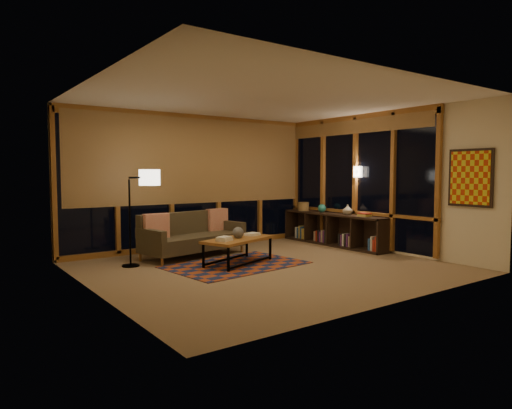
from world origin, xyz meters
TOP-DOWN VIEW (x-y plane):
  - floor at (0.00, 0.00)m, footprint 5.50×5.00m
  - ceiling at (0.00, 0.00)m, footprint 5.50×5.00m
  - walls at (0.00, 0.00)m, footprint 5.51×5.01m
  - window_wall_back at (0.00, 2.43)m, footprint 5.30×0.16m
  - window_wall_right at (2.68, 0.60)m, footprint 0.16×3.70m
  - wall_art at (2.71, -1.85)m, footprint 0.06×0.74m
  - wall_sconce at (2.62, 0.45)m, footprint 0.12×0.18m
  - sofa at (-0.52, 1.56)m, footprint 2.04×1.13m
  - pillow_left at (-1.24, 1.58)m, footprint 0.45×0.17m
  - pillow_right at (0.19, 1.91)m, footprint 0.46×0.21m
  - area_rug at (-0.32, 0.45)m, footprint 2.35×1.70m
  - coffee_table at (-0.24, 0.50)m, footprint 1.44×1.02m
  - book_stack_a at (-0.60, 0.38)m, footprint 0.28×0.26m
  - book_stack_b at (0.14, 0.63)m, footprint 0.27×0.23m
  - ceramic_pot at (-0.24, 0.52)m, footprint 0.27×0.27m
  - floor_lamp at (-1.77, 1.39)m, footprint 0.57×0.40m
  - bookshelf at (2.49, 1.00)m, footprint 0.40×2.70m
  - basket at (2.47, 1.92)m, footprint 0.30×0.30m
  - teal_bowl at (2.49, 1.34)m, footprint 0.22×0.22m
  - vase at (2.49, 0.59)m, footprint 0.24×0.24m
  - shelf_book_stack at (2.49, 0.15)m, footprint 0.20×0.27m

SIDE VIEW (x-z plane):
  - floor at x=0.00m, z-range -0.01..0.01m
  - area_rug at x=-0.32m, z-range 0.00..0.01m
  - coffee_table at x=-0.24m, z-range 0.00..0.44m
  - bookshelf at x=2.49m, z-range 0.00..0.67m
  - sofa at x=-0.52m, z-range 0.00..0.79m
  - book_stack_b at x=0.14m, z-range 0.44..0.48m
  - book_stack_a at x=-0.60m, z-range 0.44..0.50m
  - ceramic_pot at x=-0.24m, z-range 0.44..0.63m
  - pillow_right at x=0.19m, z-range 0.40..0.84m
  - pillow_left at x=-1.24m, z-range 0.40..0.84m
  - shelf_book_stack at x=2.49m, z-range 0.67..0.75m
  - teal_bowl at x=2.49m, z-range 0.67..0.85m
  - basket at x=2.47m, z-range 0.67..0.86m
  - vase at x=2.49m, z-range 0.67..0.89m
  - floor_lamp at x=-1.77m, z-range 0.00..1.60m
  - walls at x=0.00m, z-range 0.00..2.70m
  - window_wall_back at x=0.00m, z-range 0.05..2.65m
  - window_wall_right at x=2.68m, z-range 0.05..2.65m
  - wall_art at x=2.71m, z-range 0.98..1.92m
  - wall_sconce at x=2.62m, z-range 1.44..1.66m
  - ceiling at x=0.00m, z-range 2.70..2.71m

